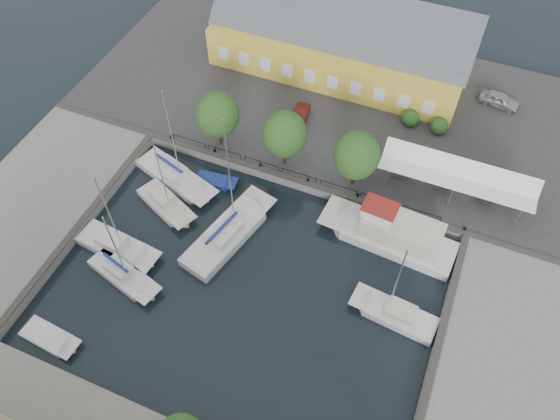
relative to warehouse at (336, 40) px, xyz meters
name	(u,v)px	position (x,y,z in m)	size (l,w,h in m)	color
ground	(254,271)	(2.60, -28.36, -4.43)	(140.00, 140.00, 0.00)	black
north_quay	(339,103)	(2.60, -5.36, -3.93)	(56.00, 26.00, 1.00)	#2D2D30
west_quay	(31,207)	(-19.40, -30.36, -3.93)	(12.00, 24.00, 1.00)	slate
east_quay	(510,386)	(24.60, -30.36, -3.93)	(12.00, 24.00, 1.00)	slate
quay_edge_fittings	(275,223)	(2.62, -23.61, -3.37)	(56.00, 24.72, 0.40)	#383533
warehouse	(336,40)	(0.00, 0.00, 0.00)	(28.56, 14.00, 9.55)	gold
tent_canopy	(458,174)	(16.60, -13.86, -0.74)	(14.00, 4.00, 2.83)	white
quay_trees	(285,134)	(0.60, -16.36, 0.45)	(18.20, 4.20, 6.30)	black
car_silver	(500,100)	(18.72, 0.35, -2.70)	(1.72, 4.27, 1.46)	#A8AAAF
car_red	(300,117)	(-0.16, -10.37, -2.75)	(1.43, 4.09, 1.35)	#581514
center_sailboat	(228,235)	(-1.03, -25.98, -4.07)	(5.48, 10.92, 14.29)	silver
trawler	(393,235)	(12.85, -20.75, -3.41)	(12.74, 4.59, 5.00)	silver
east_boat_b	(395,315)	(15.14, -27.87, -4.17)	(7.44, 3.11, 10.05)	silver
west_boat_a	(175,177)	(-8.88, -21.70, -4.16)	(9.59, 5.33, 12.27)	silver
west_boat_b	(166,205)	(-7.98, -25.06, -4.17)	(6.97, 4.78, 9.39)	beige
west_boat_c	(117,247)	(-9.60, -30.95, -4.17)	(8.19, 3.31, 10.85)	silver
west_boat_d	(124,276)	(-7.46, -33.24, -4.16)	(7.47, 3.96, 9.87)	silver
launch_sw	(50,339)	(-9.78, -40.41, -4.34)	(5.20, 2.28, 0.98)	silver
launch_nw	(216,182)	(-5.00, -20.59, -4.34)	(4.32, 2.15, 0.88)	navy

